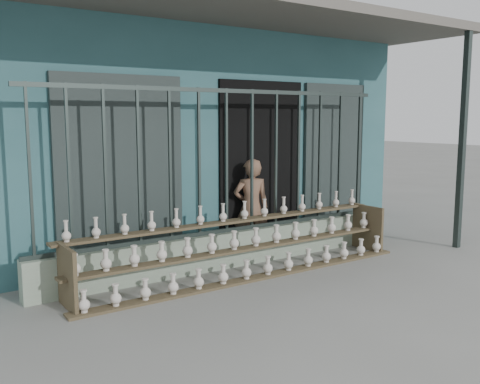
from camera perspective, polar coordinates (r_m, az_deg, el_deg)
ground at (r=5.92m, az=5.56°, el=-10.76°), size 60.00×60.00×0.00m
workshop_building at (r=9.26m, az=-11.39°, el=6.13°), size 7.40×6.60×3.21m
parapet_wall at (r=6.86m, az=-1.42°, el=-6.13°), size 5.00×0.20×0.45m
security_fence at (r=6.68m, az=-1.45°, el=3.26°), size 5.00×0.04×1.80m
shelf_rack at (r=6.50m, az=0.64°, el=-5.67°), size 4.50×0.68×0.85m
elderly_woman at (r=7.31m, az=1.20°, el=-1.68°), size 0.58×0.49×1.34m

